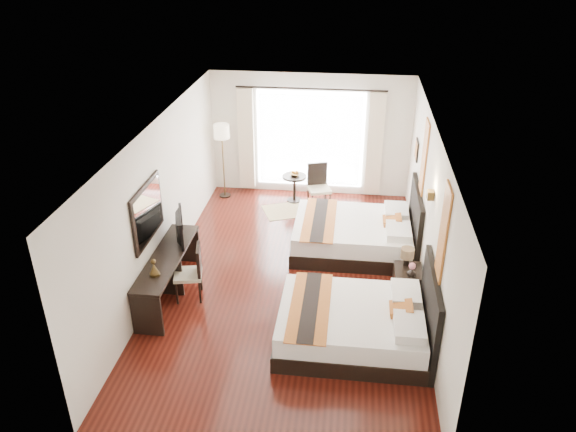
# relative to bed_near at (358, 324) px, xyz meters

# --- Properties ---
(floor) EXTENTS (4.50, 7.50, 0.01)m
(floor) POSITION_rel_bed_near_xyz_m (-1.18, 1.55, -0.33)
(floor) COLOR #340E09
(floor) RESTS_ON ground
(ceiling) EXTENTS (4.50, 7.50, 0.02)m
(ceiling) POSITION_rel_bed_near_xyz_m (-1.18, 1.55, 2.46)
(ceiling) COLOR white
(ceiling) RESTS_ON wall_headboard
(wall_headboard) EXTENTS (0.01, 7.50, 2.80)m
(wall_headboard) POSITION_rel_bed_near_xyz_m (1.06, 1.55, 1.07)
(wall_headboard) COLOR silver
(wall_headboard) RESTS_ON floor
(wall_desk) EXTENTS (0.01, 7.50, 2.80)m
(wall_desk) POSITION_rel_bed_near_xyz_m (-3.43, 1.55, 1.07)
(wall_desk) COLOR silver
(wall_desk) RESTS_ON floor
(wall_window) EXTENTS (4.50, 0.01, 2.80)m
(wall_window) POSITION_rel_bed_near_xyz_m (-1.18, 5.30, 1.07)
(wall_window) COLOR silver
(wall_window) RESTS_ON floor
(wall_entry) EXTENTS (4.50, 0.01, 2.80)m
(wall_entry) POSITION_rel_bed_near_xyz_m (-1.18, -2.19, 1.07)
(wall_entry) COLOR silver
(wall_entry) RESTS_ON floor
(window_glass) EXTENTS (2.40, 0.02, 2.20)m
(window_glass) POSITION_rel_bed_near_xyz_m (-1.18, 5.28, 0.97)
(window_glass) COLOR white
(window_glass) RESTS_ON wall_window
(sheer_curtain) EXTENTS (2.30, 0.02, 2.10)m
(sheer_curtain) POSITION_rel_bed_near_xyz_m (-1.18, 5.22, 0.97)
(sheer_curtain) COLOR white
(sheer_curtain) RESTS_ON wall_window
(drape_left) EXTENTS (0.35, 0.14, 2.35)m
(drape_left) POSITION_rel_bed_near_xyz_m (-2.63, 5.18, 0.95)
(drape_left) COLOR beige
(drape_left) RESTS_ON floor
(drape_right) EXTENTS (0.35, 0.14, 2.35)m
(drape_right) POSITION_rel_bed_near_xyz_m (0.27, 5.18, 0.95)
(drape_right) COLOR beige
(drape_right) RESTS_ON floor
(art_panel_near) EXTENTS (0.03, 0.50, 1.35)m
(art_panel_near) POSITION_rel_bed_near_xyz_m (1.05, -0.00, 1.62)
(art_panel_near) COLOR brown
(art_panel_near) RESTS_ON wall_headboard
(art_panel_far) EXTENTS (0.03, 0.50, 1.35)m
(art_panel_far) POSITION_rel_bed_near_xyz_m (1.05, 2.74, 1.62)
(art_panel_far) COLOR brown
(art_panel_far) RESTS_ON wall_headboard
(wall_sconce) EXTENTS (0.10, 0.14, 0.14)m
(wall_sconce) POSITION_rel_bed_near_xyz_m (1.01, 1.25, 1.59)
(wall_sconce) COLOR #463519
(wall_sconce) RESTS_ON wall_headboard
(mirror_frame) EXTENTS (0.04, 1.25, 0.95)m
(mirror_frame) POSITION_rel_bed_near_xyz_m (-3.40, 0.86, 1.22)
(mirror_frame) COLOR black
(mirror_frame) RESTS_ON wall_desk
(mirror_glass) EXTENTS (0.01, 1.12, 0.82)m
(mirror_glass) POSITION_rel_bed_near_xyz_m (-3.38, 0.86, 1.22)
(mirror_glass) COLOR white
(mirror_glass) RESTS_ON mirror_frame
(bed_near) EXTENTS (2.25, 1.75, 1.27)m
(bed_near) POSITION_rel_bed_near_xyz_m (0.00, 0.00, 0.00)
(bed_near) COLOR black
(bed_near) RESTS_ON floor
(bed_far) EXTENTS (2.32, 1.81, 1.31)m
(bed_far) POSITION_rel_bed_near_xyz_m (-0.03, 2.74, 0.01)
(bed_far) COLOR black
(bed_far) RESTS_ON floor
(nightstand) EXTENTS (0.46, 0.57, 0.54)m
(nightstand) POSITION_rel_bed_near_xyz_m (0.81, 1.25, -0.06)
(nightstand) COLOR black
(nightstand) RESTS_ON floor
(table_lamp) EXTENTS (0.23, 0.23, 0.36)m
(table_lamp) POSITION_rel_bed_near_xyz_m (0.78, 1.40, 0.42)
(table_lamp) COLOR black
(table_lamp) RESTS_ON nightstand
(vase) EXTENTS (0.14, 0.14, 0.15)m
(vase) POSITION_rel_bed_near_xyz_m (0.84, 1.05, 0.24)
(vase) COLOR black
(vase) RESTS_ON nightstand
(console_desk) EXTENTS (0.50, 2.20, 0.76)m
(console_desk) POSITION_rel_bed_near_xyz_m (-3.17, 0.86, 0.05)
(console_desk) COLOR black
(console_desk) RESTS_ON floor
(television) EXTENTS (0.37, 0.86, 0.50)m
(television) POSITION_rel_bed_near_xyz_m (-3.15, 1.41, 0.68)
(television) COLOR black
(television) RESTS_ON console_desk
(bronze_figurine) EXTENTS (0.19, 0.19, 0.25)m
(bronze_figurine) POSITION_rel_bed_near_xyz_m (-3.17, 0.29, 0.55)
(bronze_figurine) COLOR #463519
(bronze_figurine) RESTS_ON console_desk
(desk_chair) EXTENTS (0.53, 0.53, 0.97)m
(desk_chair) POSITION_rel_bed_near_xyz_m (-2.80, 0.82, -0.03)
(desk_chair) COLOR beige
(desk_chair) RESTS_ON floor
(floor_lamp) EXTENTS (0.35, 0.35, 1.73)m
(floor_lamp) POSITION_rel_bed_near_xyz_m (-3.11, 4.81, 1.14)
(floor_lamp) COLOR black
(floor_lamp) RESTS_ON floor
(side_table) EXTENTS (0.54, 0.54, 0.62)m
(side_table) POSITION_rel_bed_near_xyz_m (-1.48, 4.75, -0.02)
(side_table) COLOR black
(side_table) RESTS_ON floor
(fruit_bowl) EXTENTS (0.27, 0.27, 0.05)m
(fruit_bowl) POSITION_rel_bed_near_xyz_m (-1.47, 4.75, 0.32)
(fruit_bowl) COLOR #472619
(fruit_bowl) RESTS_ON side_table
(window_chair) EXTENTS (0.59, 0.59, 1.01)m
(window_chair) POSITION_rel_bed_near_xyz_m (-0.90, 4.45, -0.02)
(window_chair) COLOR beige
(window_chair) RESTS_ON floor
(jute_rug) EXTENTS (1.36, 1.16, 0.01)m
(jute_rug) POSITION_rel_bed_near_xyz_m (-1.51, 4.26, -0.32)
(jute_rug) COLOR tan
(jute_rug) RESTS_ON floor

